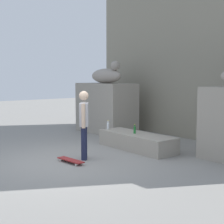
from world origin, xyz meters
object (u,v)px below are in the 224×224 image
object	(u,v)px
statue_reclining_left	(107,75)
bottle_green	(135,130)
skateboard	(71,160)
bottle_clear	(108,125)
skater	(84,122)

from	to	relation	value
statue_reclining_left	bottle_green	distance (m)	3.29
skateboard	bottle_clear	size ratio (longest dim) A/B	3.02
statue_reclining_left	skateboard	distance (m)	4.82
bottle_clear	bottle_green	size ratio (longest dim) A/B	1.07
statue_reclining_left	bottle_clear	size ratio (longest dim) A/B	5.97
skateboard	bottle_green	size ratio (longest dim) A/B	3.24
skater	bottle_green	xyz separation A→B (m)	(-0.09, 1.74, -0.38)
skater	skateboard	size ratio (longest dim) A/B	2.05
statue_reclining_left	skater	size ratio (longest dim) A/B	0.97
skater	bottle_clear	distance (m)	2.03
skater	bottle_clear	xyz separation A→B (m)	(-1.16, 1.62, -0.37)
skateboard	bottle_green	bearing A→B (deg)	-90.60
bottle_green	skateboard	bearing A→B (deg)	-84.59
bottle_green	skater	bearing A→B (deg)	-87.04
skater	bottle_green	size ratio (longest dim) A/B	6.62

